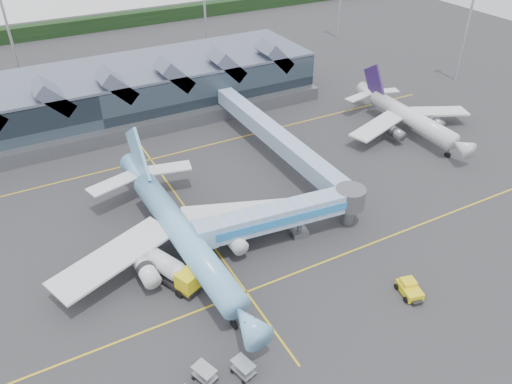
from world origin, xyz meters
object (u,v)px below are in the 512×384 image
main_airliner (180,230)px  jet_bridge (294,213)px  fuel_truck (166,266)px  pushback_tug (410,289)px  regional_jet (408,116)px

main_airliner → jet_bridge: size_ratio=1.61×
main_airliner → fuel_truck: (-3.38, -3.68, -1.77)m
main_airliner → pushback_tug: bearing=-45.2°
fuel_truck → pushback_tug: 29.52m
jet_bridge → regional_jet: bearing=31.2°
regional_jet → fuel_truck: size_ratio=2.90×
main_airliner → regional_jet: 51.92m
pushback_tug → jet_bridge: bearing=126.2°
fuel_truck → pushback_tug: fuel_truck is taller
jet_bridge → pushback_tug: jet_bridge is taller
main_airliner → fuel_truck: size_ratio=3.88×
regional_jet → fuel_truck: regional_jet is taller
main_airliner → jet_bridge: (14.60, -4.16, 0.39)m
main_airliner → pushback_tug: 29.27m
pushback_tug → main_airliner: bearing=150.1°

